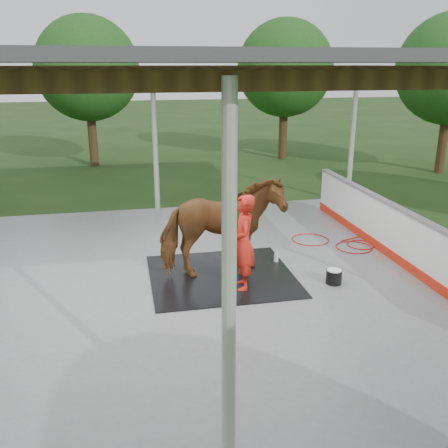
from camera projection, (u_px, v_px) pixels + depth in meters
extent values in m
plane|color=#1E3814|center=(177.00, 281.00, 9.59)|extent=(100.00, 100.00, 0.00)
cube|color=slate|center=(177.00, 280.00, 9.58)|extent=(12.00, 10.00, 0.05)
cylinder|color=beige|center=(229.00, 293.00, 4.60)|extent=(0.14, 0.14, 3.85)
cylinder|color=beige|center=(155.00, 142.00, 13.36)|extent=(0.14, 0.14, 3.85)
cylinder|color=beige|center=(353.00, 136.00, 14.45)|extent=(0.14, 0.14, 3.85)
cube|color=brown|center=(225.00, 81.00, 4.21)|extent=(12.00, 0.10, 0.18)
cube|color=brown|center=(198.00, 76.00, 5.61)|extent=(12.00, 0.10, 0.18)
cube|color=brown|center=(181.00, 74.00, 7.01)|extent=(12.00, 0.10, 0.18)
cube|color=brown|center=(171.00, 72.00, 8.40)|extent=(12.00, 0.10, 0.18)
cube|color=brown|center=(163.00, 71.00, 9.80)|extent=(12.00, 0.10, 0.18)
cube|color=brown|center=(157.00, 70.00, 11.20)|extent=(12.00, 0.10, 0.18)
cube|color=brown|center=(152.00, 69.00, 12.60)|extent=(12.00, 0.10, 0.18)
cube|color=#38383A|center=(170.00, 60.00, 8.34)|extent=(12.60, 10.60, 0.10)
cube|color=red|center=(396.00, 256.00, 10.42)|extent=(0.14, 8.00, 0.20)
cube|color=white|center=(399.00, 233.00, 10.27)|extent=(0.12, 8.00, 1.00)
cube|color=slate|center=(401.00, 209.00, 10.11)|extent=(0.16, 8.00, 0.06)
cylinder|color=#382314|center=(93.00, 139.00, 20.05)|extent=(0.36, 0.36, 2.20)
sphere|color=#194714|center=(87.00, 69.00, 19.22)|extent=(4.00, 4.00, 4.00)
cylinder|color=#382314|center=(283.00, 133.00, 21.59)|extent=(0.36, 0.36, 2.20)
sphere|color=#194714|center=(285.00, 68.00, 20.76)|extent=(4.00, 4.00, 4.00)
cylinder|color=#382314|center=(442.00, 144.00, 18.82)|extent=(0.36, 0.36, 2.20)
cube|color=black|center=(222.00, 276.00, 9.69)|extent=(2.75, 2.58, 0.02)
imported|color=brown|center=(221.00, 228.00, 9.39)|extent=(2.34, 1.16, 1.93)
imported|color=red|center=(243.00, 243.00, 8.92)|extent=(0.51, 0.70, 1.76)
cylinder|color=black|center=(334.00, 277.00, 9.33)|extent=(0.30, 0.30, 0.26)
cylinder|color=white|center=(334.00, 271.00, 9.29)|extent=(0.27, 0.27, 0.03)
imported|color=silver|center=(276.00, 256.00, 10.33)|extent=(0.11, 0.11, 0.26)
imported|color=#338CD8|center=(340.00, 275.00, 9.51)|extent=(0.10, 0.10, 0.17)
torus|color=#AE130C|center=(354.00, 247.00, 11.17)|extent=(0.81, 0.81, 0.02)
torus|color=#AE130C|center=(310.00, 239.00, 11.67)|extent=(0.86, 0.86, 0.02)
torus|color=#AE130C|center=(361.00, 245.00, 11.33)|extent=(0.62, 0.62, 0.02)
cylinder|color=#AE130C|center=(361.00, 237.00, 11.86)|extent=(1.16, 0.40, 0.02)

